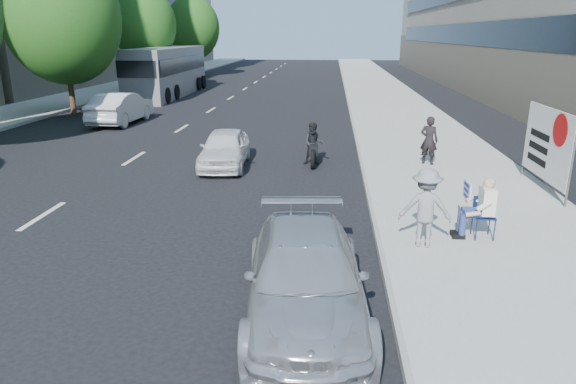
# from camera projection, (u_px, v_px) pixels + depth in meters

# --- Properties ---
(ground) EXTENTS (160.00, 160.00, 0.00)m
(ground) POSITION_uv_depth(u_px,v_px,m) (307.00, 260.00, 9.99)
(ground) COLOR black
(ground) RESTS_ON ground
(near_sidewalk) EXTENTS (5.00, 120.00, 0.15)m
(near_sidewalk) POSITION_uv_depth(u_px,v_px,m) (395.00, 111.00, 28.69)
(near_sidewalk) COLOR #A09E95
(near_sidewalk) RESTS_ON ground
(far_sidewalk) EXTENTS (4.50, 120.00, 0.15)m
(far_sidewalk) POSITION_uv_depth(u_px,v_px,m) (41.00, 107.00, 30.34)
(far_sidewalk) COLOR #A09E95
(far_sidewalk) RESTS_ON ground
(tree_far_c) EXTENTS (6.00, 6.00, 8.47)m
(tree_far_c) POSITION_uv_depth(u_px,v_px,m) (62.00, 18.00, 26.73)
(tree_far_c) COLOR #382616
(tree_far_c) RESTS_ON ground
(tree_far_d) EXTENTS (4.80, 4.80, 7.65)m
(tree_far_d) POSITION_uv_depth(u_px,v_px,m) (143.00, 24.00, 38.20)
(tree_far_d) COLOR #382616
(tree_far_d) RESTS_ON ground
(tree_far_e) EXTENTS (5.40, 5.40, 7.89)m
(tree_far_e) POSITION_uv_depth(u_px,v_px,m) (192.00, 28.00, 51.56)
(tree_far_e) COLOR #382616
(tree_far_e) RESTS_ON ground
(seated_protester) EXTENTS (0.83, 1.12, 1.31)m
(seated_protester) POSITION_uv_depth(u_px,v_px,m) (480.00, 204.00, 10.52)
(seated_protester) COLOR #122250
(seated_protester) RESTS_ON near_sidewalk
(jogger) EXTENTS (1.09, 0.71, 1.60)m
(jogger) POSITION_uv_depth(u_px,v_px,m) (426.00, 208.00, 10.08)
(jogger) COLOR gray
(jogger) RESTS_ON near_sidewalk
(pedestrian_woman) EXTENTS (0.67, 0.58, 1.56)m
(pedestrian_woman) POSITION_uv_depth(u_px,v_px,m) (429.00, 140.00, 16.52)
(pedestrian_woman) COLOR black
(pedestrian_woman) RESTS_ON near_sidewalk
(protest_banner) EXTENTS (0.08, 3.06, 2.20)m
(protest_banner) POSITION_uv_depth(u_px,v_px,m) (547.00, 144.00, 13.68)
(protest_banner) COLOR #4C4C4C
(protest_banner) RESTS_ON near_sidewalk
(parked_sedan) EXTENTS (2.19, 4.60, 1.30)m
(parked_sedan) POSITION_uv_depth(u_px,v_px,m) (305.00, 276.00, 7.89)
(parked_sedan) COLOR #AAADB2
(parked_sedan) RESTS_ON ground
(white_sedan_near) EXTENTS (1.65, 3.67, 1.23)m
(white_sedan_near) POSITION_uv_depth(u_px,v_px,m) (225.00, 148.00, 16.87)
(white_sedan_near) COLOR white
(white_sedan_near) RESTS_ON ground
(white_sedan_mid) EXTENTS (1.74, 4.65, 1.52)m
(white_sedan_mid) POSITION_uv_depth(u_px,v_px,m) (121.00, 108.00, 25.02)
(white_sedan_mid) COLOR silver
(white_sedan_mid) RESTS_ON ground
(motorcycle) EXTENTS (0.69, 2.04, 1.42)m
(motorcycle) POSITION_uv_depth(u_px,v_px,m) (314.00, 146.00, 17.14)
(motorcycle) COLOR black
(motorcycle) RESTS_ON ground
(bus) EXTENTS (2.76, 12.08, 3.30)m
(bus) POSITION_uv_depth(u_px,v_px,m) (168.00, 72.00, 36.20)
(bus) COLOR slate
(bus) RESTS_ON ground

